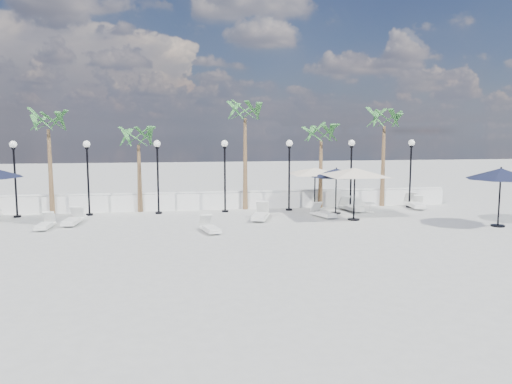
{
  "coord_description": "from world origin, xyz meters",
  "views": [
    {
      "loc": [
        -2.46,
        -19.83,
        4.32
      ],
      "look_at": [
        1.1,
        2.86,
        1.5
      ],
      "focal_mm": 35.0,
      "sensor_mm": 36.0,
      "label": 1
    }
  ],
  "objects": [
    {
      "name": "lamppost_3",
      "position": [
        0.0,
        6.5,
        2.49
      ],
      "size": [
        0.36,
        0.36,
        3.84
      ],
      "color": "black",
      "rests_on": "ground"
    },
    {
      "name": "lamppost_6",
      "position": [
        10.5,
        6.5,
        2.49
      ],
      "size": [
        0.36,
        0.36,
        3.84
      ],
      "color": "black",
      "rests_on": "ground"
    },
    {
      "name": "lounger_4",
      "position": [
        4.72,
        4.09,
        0.21
      ],
      "size": [
        1.01,
        1.75,
        0.63
      ],
      "rotation": [
        0.0,
        0.0,
        0.31
      ],
      "color": "beige",
      "rests_on": "ground"
    },
    {
      "name": "palm_3",
      "position": [
        5.5,
        7.3,
        3.95
      ],
      "size": [
        2.6,
        2.6,
        4.9
      ],
      "color": "brown",
      "rests_on": "ground"
    },
    {
      "name": "lounger_7",
      "position": [
        10.67,
        6.22,
        0.25
      ],
      "size": [
        0.86,
        2.02,
        0.74
      ],
      "rotation": [
        0.0,
        0.0,
        -0.11
      ],
      "color": "beige",
      "rests_on": "ground"
    },
    {
      "name": "palm_0",
      "position": [
        -9.0,
        7.3,
        4.53
      ],
      "size": [
        2.6,
        2.6,
        5.5
      ],
      "color": "brown",
      "rests_on": "ground"
    },
    {
      "name": "lounger_8",
      "position": [
        6.77,
        5.74,
        0.23
      ],
      "size": [
        0.98,
        1.9,
        0.68
      ],
      "rotation": [
        0.0,
        0.0,
        0.23
      ],
      "color": "beige",
      "rests_on": "ground"
    },
    {
      "name": "lamppost_4",
      "position": [
        3.5,
        6.5,
        2.49
      ],
      "size": [
        0.36,
        0.36,
        3.84
      ],
      "color": "black",
      "rests_on": "ground"
    },
    {
      "name": "parasol_navy_right",
      "position": [
        11.88,
        0.5,
        2.39
      ],
      "size": [
        3.04,
        3.04,
        2.72
      ],
      "color": "black",
      "rests_on": "ground"
    },
    {
      "name": "parasol_cream_sq_a",
      "position": [
        4.86,
        6.2,
        2.34
      ],
      "size": [
        5.14,
        5.14,
        2.52
      ],
      "color": "black",
      "rests_on": "ground"
    },
    {
      "name": "lounger_6",
      "position": [
        10.8,
        5.96,
        0.21
      ],
      "size": [
        1.16,
        1.74,
        0.62
      ],
      "rotation": [
        0.0,
        0.0,
        -0.42
      ],
      "color": "beige",
      "rests_on": "ground"
    },
    {
      "name": "lamppost_1",
      "position": [
        -7.0,
        6.5,
        2.49
      ],
      "size": [
        0.36,
        0.36,
        3.84
      ],
      "color": "black",
      "rests_on": "ground"
    },
    {
      "name": "balustrade",
      "position": [
        0.0,
        7.5,
        0.47
      ],
      "size": [
        26.0,
        0.3,
        1.01
      ],
      "color": "silver",
      "rests_on": "ground"
    },
    {
      "name": "palm_4",
      "position": [
        9.2,
        7.3,
        4.73
      ],
      "size": [
        2.6,
        2.6,
        5.7
      ],
      "color": "brown",
      "rests_on": "ground"
    },
    {
      "name": "ground",
      "position": [
        0.0,
        0.0,
        0.0
      ],
      "size": [
        100.0,
        100.0,
        0.0
      ],
      "primitive_type": "plane",
      "color": "gray",
      "rests_on": "ground"
    },
    {
      "name": "lamppost_2",
      "position": [
        -3.5,
        6.5,
        2.49
      ],
      "size": [
        0.36,
        0.36,
        3.84
      ],
      "color": "black",
      "rests_on": "ground"
    },
    {
      "name": "side_table_2",
      "position": [
        7.65,
        5.22,
        0.3
      ],
      "size": [
        0.52,
        0.52,
        0.5
      ],
      "color": "beige",
      "rests_on": "ground"
    },
    {
      "name": "lounger_5",
      "position": [
        1.48,
        3.87,
        0.25
      ],
      "size": [
        1.21,
        2.11,
        0.75
      ],
      "rotation": [
        0.0,
        0.0,
        -0.3
      ],
      "color": "beige",
      "rests_on": "ground"
    },
    {
      "name": "lounger_2",
      "position": [
        -7.33,
        3.96,
        0.23
      ],
      "size": [
        0.74,
        1.87,
        0.68
      ],
      "rotation": [
        0.0,
        0.0,
        -0.08
      ],
      "color": "beige",
      "rests_on": "ground"
    },
    {
      "name": "side_table_1",
      "position": [
        -7.25,
        6.2,
        0.3
      ],
      "size": [
        0.51,
        0.51,
        0.49
      ],
      "color": "beige",
      "rests_on": "ground"
    },
    {
      "name": "palm_2",
      "position": [
        1.2,
        7.3,
        5.12
      ],
      "size": [
        2.6,
        2.6,
        6.1
      ],
      "color": "brown",
      "rests_on": "ground"
    },
    {
      "name": "lamppost_0",
      "position": [
        -10.5,
        6.5,
        2.49
      ],
      "size": [
        0.36,
        0.36,
        3.84
      ],
      "color": "black",
      "rests_on": "ground"
    },
    {
      "name": "parasol_navy_mid",
      "position": [
        5.7,
        5.11,
        2.14
      ],
      "size": [
        2.71,
        2.71,
        2.43
      ],
      "color": "black",
      "rests_on": "ground"
    },
    {
      "name": "lamppost_5",
      "position": [
        7.0,
        6.5,
        2.49
      ],
      "size": [
        0.36,
        0.36,
        3.84
      ],
      "color": "black",
      "rests_on": "ground"
    },
    {
      "name": "palm_1",
      "position": [
        -4.5,
        7.3,
        3.75
      ],
      "size": [
        2.6,
        2.6,
        4.7
      ],
      "color": "brown",
      "rests_on": "ground"
    },
    {
      "name": "parasol_cream_sq_b",
      "position": [
        5.97,
        3.11,
        2.53
      ],
      "size": [
        5.47,
        5.47,
        2.74
      ],
      "color": "black",
      "rests_on": "ground"
    },
    {
      "name": "lounger_3",
      "position": [
        -1.17,
        1.22,
        0.21
      ],
      "size": [
        0.93,
        1.74,
        0.62
      ],
      "rotation": [
        0.0,
        0.0,
        0.25
      ],
      "color": "beige",
      "rests_on": "ground"
    },
    {
      "name": "lounger_0",
      "position": [
        -8.32,
        3.12,
        0.21
      ],
      "size": [
        0.59,
        1.65,
        0.61
      ],
      "rotation": [
        0.0,
        0.0,
        -0.03
      ],
      "color": "beige",
      "rests_on": "ground"
    }
  ]
}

